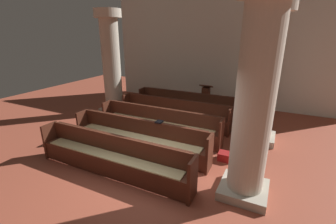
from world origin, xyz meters
The scene contains 13 objects.
ground_plane centered at (0.00, 0.00, 0.00)m, with size 19.20×19.20×0.00m, color #9E4733.
back_wall centered at (0.00, 6.08, 2.25)m, with size 10.00×0.16×4.50m, color silver.
pew_row_0 centered at (-0.74, 3.93, 0.47)m, with size 3.87×0.47×0.88m.
pew_row_1 centered at (-0.74, 2.84, 0.47)m, with size 3.87×0.46×0.88m.
pew_row_2 centered at (-0.74, 1.75, 0.47)m, with size 3.87×0.47×0.88m.
pew_row_3 centered at (-0.74, 0.66, 0.47)m, with size 3.87×0.46×0.88m.
pew_row_4 centered at (-0.74, -0.43, 0.47)m, with size 3.87×0.46×0.88m.
pillar_aisle_side centered at (2.02, 2.86, 1.98)m, with size 0.97×0.97×3.82m.
pillar_far_side centered at (-3.45, 3.09, 1.98)m, with size 0.97×0.97×3.82m.
pillar_aisle_rear centered at (2.02, 0.16, 1.98)m, with size 0.97×0.97×3.82m.
lectern centered at (-0.23, 4.83, 0.45)m, with size 0.48×0.45×1.08m.
hymn_book centered at (-0.22, 0.85, 0.90)m, with size 0.16×0.18×0.03m, color black.
kneeler_box_red centered at (1.41, 1.27, 0.10)m, with size 0.34×0.29×0.20m, color maroon.
Camera 1 is at (2.36, -3.93, 3.03)m, focal length 24.74 mm.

